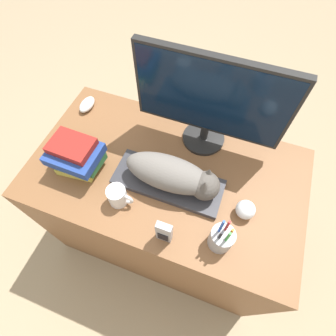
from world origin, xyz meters
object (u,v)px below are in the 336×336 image
Objects in this scene: cat at (175,175)px; book_stack at (76,155)px; monitor at (210,101)px; computer_mouse at (87,104)px; pen_cup at (221,238)px; phone at (164,232)px; keyboard at (168,182)px; coffee_mug at (118,196)px; baseball at (246,210)px.

cat reaches higher than book_stack.
monitor reaches higher than computer_mouse.
pen_cup reaches higher than phone.
coffee_mug is (-0.15, -0.14, 0.03)m from keyboard.
phone is (-0.25, -0.20, 0.03)m from baseball.
computer_mouse is 0.34m from book_stack.
pen_cup is at bearing -112.66° from baseball.
keyboard is 0.75× the size of monitor.
book_stack is at bearing -177.93° from baseball.
monitor is 3.15× the size of pen_cup.
monitor is at bearing 61.25° from coffee_mug.
coffee_mug is (-0.23, -0.41, -0.20)m from monitor.
coffee_mug is 0.81× the size of phone.
pen_cup reaches higher than cat.
phone reaches higher than keyboard.
baseball is 0.57× the size of phone.
keyboard is 0.59m from computer_mouse.
monitor reaches higher than pen_cup.
monitor reaches higher than book_stack.
baseball is at bearing 67.34° from pen_cup.
baseball is at bearing -18.45° from computer_mouse.
keyboard is 2.05× the size of book_stack.
cat is at bearing 0.00° from keyboard.
monitor is at bearing 0.86° from computer_mouse.
book_stack is at bearing -65.60° from computer_mouse.
book_stack is (-0.39, -0.05, 0.06)m from keyboard.
monitor is at bearing 89.40° from phone.
phone is at bearing -19.22° from coffee_mug.
phone is at bearing -73.19° from keyboard.
computer_mouse is 1.01× the size of coffee_mug.
pen_cup reaches higher than baseball.
computer_mouse is 0.55m from coffee_mug.
coffee_mug is at bearing -165.83° from baseball.
cat is (0.03, 0.00, 0.08)m from keyboard.
computer_mouse reaches higher than keyboard.
monitor reaches higher than cat.
phone is (-0.19, -0.05, 0.01)m from pen_cup.
keyboard is 1.18× the size of cat.
computer_mouse is at bearing 151.60° from pen_cup.
baseball is (0.32, -0.02, 0.03)m from keyboard.
baseball reaches higher than computer_mouse.
computer_mouse is 0.82× the size of phone.
monitor is (0.04, 0.27, 0.16)m from cat.
computer_mouse is 0.89m from pen_cup.
keyboard is at bearing 148.00° from pen_cup.
pen_cup is (0.26, -0.16, 0.04)m from keyboard.
book_stack is at bearing -145.26° from monitor.
pen_cup is at bearing -66.35° from monitor.
baseball is at bearing -49.38° from monitor.
keyboard is 6.05× the size of baseball.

